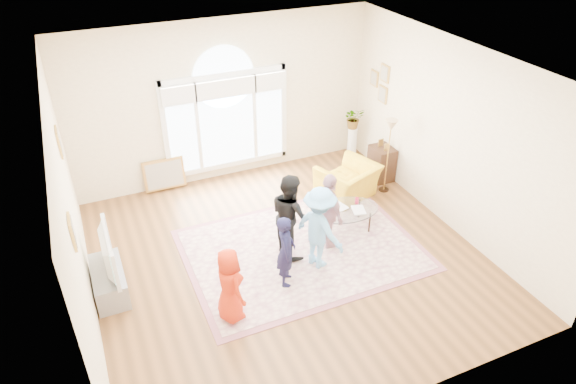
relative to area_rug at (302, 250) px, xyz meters
name	(u,v)px	position (x,y,z in m)	size (l,w,h in m)	color
ground	(287,257)	(-0.30, -0.06, -0.01)	(6.00, 6.00, 0.00)	brown
room_shell	(228,106)	(-0.29, 2.78, 1.56)	(6.00, 6.00, 6.00)	#F4E5BB
area_rug	(302,250)	(0.00, 0.00, 0.00)	(3.60, 2.60, 0.02)	beige
rug_border	(302,250)	(0.00, 0.00, 0.00)	(3.80, 2.80, 0.01)	#965561
tv_console	(109,281)	(-3.05, 0.24, 0.20)	(0.45, 1.00, 0.42)	gray
television	(103,253)	(-3.04, 0.24, 0.73)	(0.17, 1.11, 0.64)	black
coffee_table	(344,210)	(0.92, 0.24, 0.39)	(1.30, 0.91, 0.54)	silver
armchair	(348,182)	(1.51, 1.16, 0.33)	(1.04, 0.91, 0.68)	gold
side_cabinet	(381,163)	(2.48, 1.50, 0.34)	(0.40, 0.50, 0.70)	black
floor_lamp	(391,131)	(2.30, 1.08, 1.27)	(0.26, 0.26, 1.51)	black
plant_pedestal	(352,143)	(2.40, 2.56, 0.34)	(0.20, 0.20, 0.70)	white
potted_plant	(354,118)	(2.40, 2.56, 0.92)	(0.42, 0.36, 0.46)	#33722D
leaning_picture	(166,189)	(-1.65, 2.84, -0.01)	(0.80, 0.05, 0.62)	tan
child_red	(230,285)	(-1.55, -0.97, 0.59)	(0.56, 0.37, 1.15)	red
child_navy	(286,251)	(-0.56, -0.61, 0.60)	(0.43, 0.28, 1.18)	#131333
child_black	(290,215)	(-0.20, 0.04, 0.73)	(0.70, 0.55, 1.44)	black
child_pink	(329,211)	(0.45, -0.04, 0.68)	(0.79, 0.33, 1.35)	#C68D98
child_blue	(319,228)	(0.09, -0.43, 0.71)	(0.90, 0.52, 1.39)	#6DB3ED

